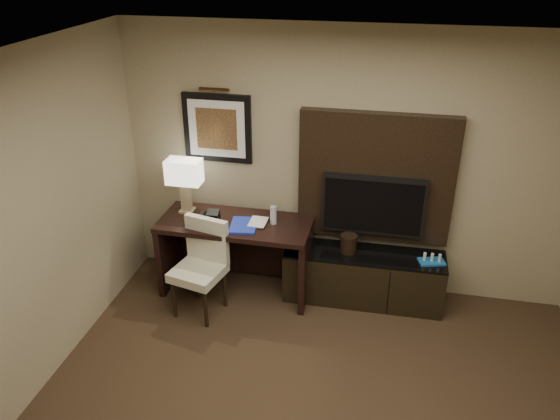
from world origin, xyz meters
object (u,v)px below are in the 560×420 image
(water_bottle, at_px, (273,215))
(desk_chair, at_px, (198,272))
(ice_bucket, at_px, (349,243))
(minibar_tray, at_px, (432,259))
(table_lamp, at_px, (185,187))
(desk, at_px, (237,256))
(credenza, at_px, (363,277))
(tv, at_px, (373,205))
(desk_phone, at_px, (209,217))

(water_bottle, bearing_deg, desk_chair, -143.07)
(desk_chair, distance_m, ice_bucket, 1.51)
(water_bottle, relative_size, minibar_tray, 0.76)
(water_bottle, bearing_deg, ice_bucket, 5.17)
(table_lamp, height_order, water_bottle, table_lamp)
(desk, distance_m, credenza, 1.31)
(water_bottle, xyz_separation_m, ice_bucket, (0.75, 0.07, -0.27))
(table_lamp, bearing_deg, tv, 3.66)
(minibar_tray, bearing_deg, ice_bucket, 177.14)
(desk, bearing_deg, desk_phone, -170.50)
(tv, relative_size, table_lamp, 1.84)
(desk, bearing_deg, credenza, 4.74)
(credenza, bearing_deg, tv, 74.55)
(desk, distance_m, table_lamp, 0.88)
(table_lamp, xyz_separation_m, water_bottle, (0.93, -0.08, -0.18))
(desk, height_order, minibar_tray, desk)
(credenza, relative_size, ice_bucket, 8.63)
(tv, xyz_separation_m, minibar_tray, (0.61, -0.17, -0.43))
(desk, xyz_separation_m, table_lamp, (-0.55, 0.12, 0.68))
(desk, height_order, credenza, desk)
(ice_bucket, bearing_deg, table_lamp, 179.60)
(desk_chair, distance_m, desk_phone, 0.56)
(desk_chair, relative_size, ice_bucket, 5.11)
(water_bottle, bearing_deg, minibar_tray, 1.01)
(desk, bearing_deg, minibar_tray, 2.32)
(desk, bearing_deg, water_bottle, 6.23)
(desk, bearing_deg, desk_chair, -119.76)
(minibar_tray, bearing_deg, desk_chair, -166.95)
(desk, xyz_separation_m, desk_phone, (-0.25, -0.04, 0.46))
(desk_chair, bearing_deg, table_lamp, 130.38)
(water_bottle, xyz_separation_m, minibar_tray, (1.56, 0.03, -0.32))
(water_bottle, height_order, ice_bucket, water_bottle)
(desk_chair, height_order, table_lamp, table_lamp)
(table_lamp, height_order, minibar_tray, table_lamp)
(desk_phone, bearing_deg, desk_chair, -93.35)
(credenza, distance_m, desk_chair, 1.66)
(minibar_tray, bearing_deg, water_bottle, -178.99)
(ice_bucket, bearing_deg, tv, 33.00)
(credenza, relative_size, table_lamp, 2.93)
(desk_phone, height_order, water_bottle, water_bottle)
(table_lamp, bearing_deg, water_bottle, -4.86)
(tv, relative_size, desk_chair, 1.06)
(credenza, relative_size, tv, 1.59)
(tv, xyz_separation_m, ice_bucket, (-0.20, -0.13, -0.38))
(credenza, height_order, desk_chair, desk_chair)
(desk_phone, xyz_separation_m, water_bottle, (0.64, 0.08, 0.05))
(minibar_tray, bearing_deg, table_lamp, 178.80)
(tv, bearing_deg, desk_chair, -156.82)
(desk_phone, bearing_deg, credenza, 2.41)
(table_lamp, bearing_deg, credenza, -0.59)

